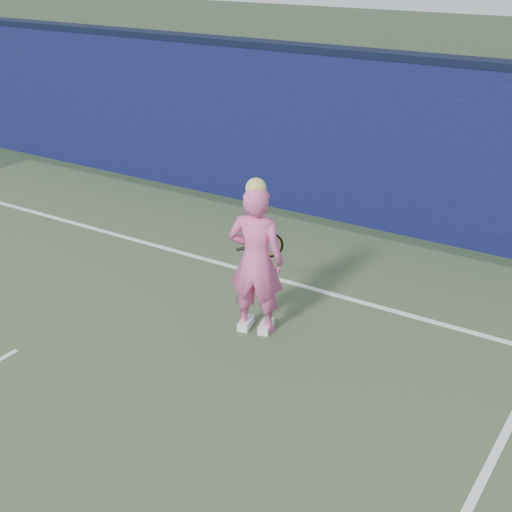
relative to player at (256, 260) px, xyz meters
The scene contains 4 objects.
backstop_wall 4.20m from the player, 117.19° to the left, with size 24.00×0.40×2.50m, color #0C0D35.
wall_cap 4.51m from the player, 117.19° to the left, with size 24.00×0.42×0.10m, color black.
player is the anchor object (origin of this frame).
racket 0.45m from the player, 104.81° to the left, with size 0.55×0.22×0.30m.
Camera 1 is at (5.69, -3.14, 4.06)m, focal length 50.00 mm.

